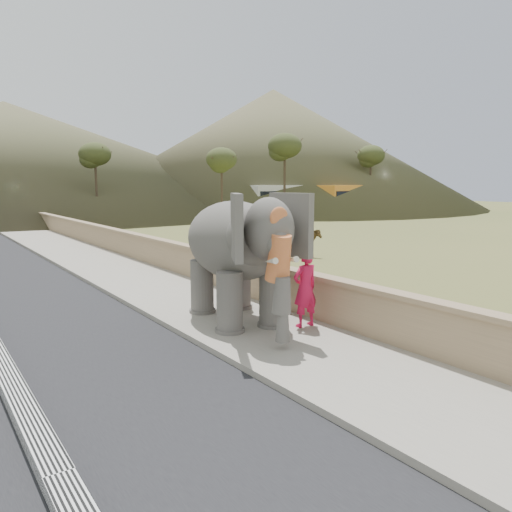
{
  "coord_description": "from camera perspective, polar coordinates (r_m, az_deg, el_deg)",
  "views": [
    {
      "loc": [
        -6.07,
        -4.92,
        3.33
      ],
      "look_at": [
        0.2,
        4.19,
        1.7
      ],
      "focal_mm": 35.0,
      "sensor_mm": 36.0,
      "label": 1
    }
  ],
  "objects": [
    {
      "name": "trees",
      "position": [
        32.63,
        -21.49,
        8.83
      ],
      "size": [
        47.41,
        44.21,
        8.93
      ],
      "color": "#473828",
      "rests_on": "ground"
    },
    {
      "name": "bus_white",
      "position": [
        50.08,
        5.53,
        6.29
      ],
      "size": [
        11.28,
        4.76,
        3.1
      ],
      "primitive_type": "cube",
      "rotation": [
        0.0,
        0.0,
        1.36
      ],
      "color": "silver",
      "rests_on": "ground"
    },
    {
      "name": "ground",
      "position": [
        8.5,
        15.63,
        -15.01
      ],
      "size": [
        160.0,
        160.0,
        0.0
      ],
      "primitive_type": "plane",
      "color": "olive",
      "rests_on": "ground"
    },
    {
      "name": "cow",
      "position": [
        22.38,
        5.44,
        1.43
      ],
      "size": [
        1.65,
        1.1,
        1.28
      ],
      "primitive_type": "imported",
      "rotation": [
        0.0,
        0.0,
        1.27
      ],
      "color": "brown",
      "rests_on": "ground"
    },
    {
      "name": "hill_right",
      "position": [
        70.94,
        1.96,
        12.14
      ],
      "size": [
        56.0,
        56.0,
        16.0
      ],
      "primitive_type": "cone",
      "color": "brown",
      "rests_on": "ground"
    },
    {
      "name": "elephant_and_man",
      "position": [
        11.55,
        -2.28,
        -0.24
      ],
      "size": [
        2.66,
        4.31,
        2.92
      ],
      "color": "#68635E",
      "rests_on": "ground"
    },
    {
      "name": "hill_far",
      "position": [
        75.82,
        -26.56,
        10.28
      ],
      "size": [
        80.0,
        80.0,
        14.0
      ],
      "primitive_type": "cone",
      "color": "brown",
      "rests_on": "ground"
    },
    {
      "name": "parapet",
      "position": [
        17.03,
        -7.09,
        -1.08
      ],
      "size": [
        0.3,
        120.0,
        1.1
      ],
      "primitive_type": "cube",
      "color": "tan",
      "rests_on": "ground"
    },
    {
      "name": "bus_orange",
      "position": [
        52.55,
        11.7,
        6.26
      ],
      "size": [
        11.23,
        3.93,
        3.1
      ],
      "primitive_type": "cube",
      "rotation": [
        0.0,
        0.0,
        1.7
      ],
      "color": "orange",
      "rests_on": "ground"
    },
    {
      "name": "distant_car",
      "position": [
        47.05,
        -7.13,
        5.13
      ],
      "size": [
        4.24,
        1.73,
        1.44
      ],
      "primitive_type": "imported",
      "rotation": [
        0.0,
        0.0,
        1.58
      ],
      "color": "silver",
      "rests_on": "ground"
    },
    {
      "name": "walkway",
      "position": [
        16.44,
        -12.17,
        -3.24
      ],
      "size": [
        3.0,
        120.0,
        0.15
      ],
      "primitive_type": "cube",
      "color": "#9E9687",
      "rests_on": "ground"
    }
  ]
}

